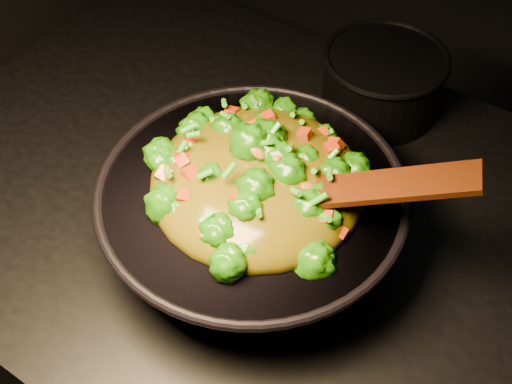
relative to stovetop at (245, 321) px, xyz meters
The scene contains 5 objects.
stovetop is the anchor object (origin of this frame).
wok 0.52m from the stovetop, 45.73° to the right, with size 0.45×0.45×0.13m, color black, non-canonical shape.
stir_fry 0.64m from the stovetop, 40.85° to the right, with size 0.32×0.32×0.11m, color #216907, non-canonical shape.
spatula 0.67m from the stovetop, 14.16° to the right, with size 0.35×0.05×0.01m, color #391308.
back_pot 0.61m from the stovetop, 73.30° to the left, with size 0.22×0.22×0.12m, color black.
Camera 1 is at (0.42, -0.58, 1.73)m, focal length 45.00 mm.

